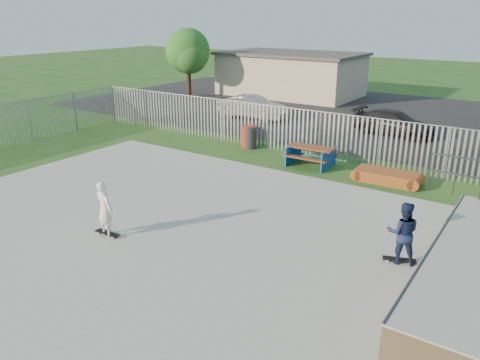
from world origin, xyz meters
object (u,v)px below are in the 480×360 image
Objects in this scene: trash_bin_red at (248,137)px; trash_bin_grey at (250,138)px; funbox at (387,177)px; car_silver at (253,107)px; tree_left at (188,51)px; skater_white at (105,209)px; picnic_table at (311,156)px; car_dark at (394,123)px; skater_navy at (403,233)px.

trash_bin_red is 0.13m from trash_bin_grey.
car_silver is (-10.19, 6.60, 0.49)m from funbox.
trash_bin_grey is 15.09m from tree_left.
skater_white is at bearing -79.44° from trash_bin_grey.
trash_bin_grey is at bearing 165.81° from picnic_table.
trash_bin_red is at bearing 168.85° from funbox.
tree_left is at bearing -47.85° from skater_white.
skater_white reaches higher than car_dark.
picnic_table is 0.46× the size of car_dark.
trash_bin_grey is 0.64× the size of skater_navy.
picnic_table is 8.34m from skater_navy.
skater_navy is at bearing -140.78° from car_silver.
car_silver is 9.33m from tree_left.
trash_bin_red reaches higher than trash_bin_grey.
trash_bin_grey is 6.50m from car_silver.
skater_navy is (2.21, -5.99, 0.73)m from funbox.
trash_bin_grey is at bearing 168.68° from funbox.
trash_bin_grey is at bearing -153.58° from car_silver.
skater_navy reaches higher than car_silver.
skater_navy is (9.11, -7.07, 0.42)m from trash_bin_red.
trash_bin_red is 14.99m from tree_left.
skater_navy is at bearing -71.98° from funbox.
car_silver is at bearing -25.12° from tree_left.
trash_bin_red is 0.66× the size of skater_navy.
skater_navy is 1.00× the size of skater_white.
skater_white is (-4.88, -9.04, 0.73)m from funbox.
skater_navy reaches higher than car_dark.
trash_bin_grey is at bearing 148.01° from car_dark.
funbox is at bearing -8.88° from trash_bin_red.
car_silver reaches higher than trash_bin_red.
picnic_table is at bearing -13.01° from trash_bin_grey.
skater_navy is (4.25, -13.35, 0.31)m from car_dark.
trash_bin_red is (-3.63, 0.81, 0.11)m from picnic_table.
skater_navy is (12.40, -12.59, 0.24)m from car_silver.
skater_white is at bearing -55.41° from tree_left.
trash_bin_grey is 0.64× the size of skater_white.
car_dark is 16.75m from tree_left.
car_dark reaches higher than trash_bin_red.
trash_bin_red is 0.25× the size of car_dark.
skater_navy is (20.49, -16.39, -2.43)m from tree_left.
skater_navy is at bearing -149.20° from skater_white.
trash_bin_grey is 0.24× the size of car_silver.
car_dark is at bearing -90.00° from car_silver.
tree_left is (-15.01, 10.13, 2.96)m from picnic_table.
trash_bin_red is at bearing -57.78° from skater_navy.
tree_left is at bearing 144.81° from picnic_table.
skater_navy is (8.98, -7.07, 0.44)m from trash_bin_grey.
car_dark is 0.84× the size of tree_left.
tree_left reaches higher than funbox.
picnic_table is at bearing -68.76° from skater_navy.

